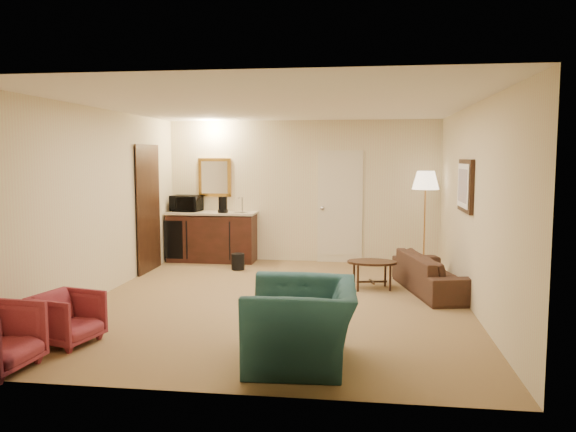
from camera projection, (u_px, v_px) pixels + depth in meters
The scene contains 11 objects.
ground at pixel (278, 301), 7.55m from camera, with size 6.00×6.00×0.00m, color olive.
room_walls at pixel (279, 172), 8.14m from camera, with size 5.02×6.01×2.61m.
wetbar_cabinet at pixel (212, 237), 10.40m from camera, with size 1.64×0.58×0.92m, color #3B1912.
sofa at pixel (435, 267), 8.02m from camera, with size 1.84×0.54×0.72m, color black.
teal_armchair at pixel (302, 310), 5.25m from camera, with size 1.15×0.75×1.01m, color #20504E.
rose_chair_near at pixel (67, 316), 5.80m from camera, with size 0.58×0.54×0.59m, color maroon.
coffee_table at pixel (372, 275), 8.22m from camera, with size 0.73×0.49×0.42m, color black.
floor_lamp at pixel (425, 221), 9.54m from camera, with size 0.45×0.45×1.71m, color #B67F3C.
waste_bin at pixel (238, 262), 9.63m from camera, with size 0.22×0.22×0.28m, color black.
microwave at pixel (186, 202), 10.45m from camera, with size 0.54×0.30×0.37m, color black.
coffee_maker at pixel (223, 205), 10.20m from camera, with size 0.16×0.16×0.29m, color black.
Camera 1 is at (1.12, -7.30, 1.93)m, focal length 35.00 mm.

